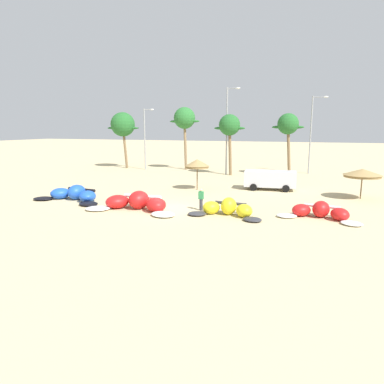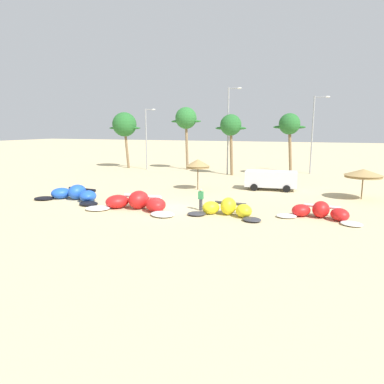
# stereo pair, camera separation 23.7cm
# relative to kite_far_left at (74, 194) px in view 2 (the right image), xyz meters

# --- Properties ---
(ground_plane) EXTENTS (260.00, 260.00, 0.00)m
(ground_plane) POSITION_rel_kite_far_left_xyz_m (8.54, -0.14, -0.48)
(ground_plane) COLOR #C6B284
(kite_far_left) EXTENTS (6.80, 3.37, 1.24)m
(kite_far_left) POSITION_rel_kite_far_left_xyz_m (0.00, 0.00, 0.00)
(kite_far_left) COLOR black
(kite_far_left) RESTS_ON ground
(kite_left) EXTENTS (7.38, 3.39, 1.34)m
(kite_left) POSITION_rel_kite_far_left_xyz_m (6.56, -1.20, 0.04)
(kite_left) COLOR white
(kite_left) RESTS_ON ground
(kite_left_of_center) EXTENTS (5.41, 2.57, 1.21)m
(kite_left_of_center) POSITION_rel_kite_far_left_xyz_m (13.26, -0.53, -0.02)
(kite_left_of_center) COLOR #333338
(kite_left_of_center) RESTS_ON ground
(kite_center) EXTENTS (5.58, 2.95, 1.11)m
(kite_center) POSITION_rel_kite_far_left_xyz_m (19.23, 0.92, -0.05)
(kite_center) COLOR white
(kite_center) RESTS_ON ground
(beach_umbrella_near_van) EXTENTS (2.35, 2.35, 2.96)m
(beach_umbrella_near_van) POSITION_rel_kite_far_left_xyz_m (7.92, 8.34, 2.06)
(beach_umbrella_near_van) COLOR brown
(beach_umbrella_near_van) RESTS_ON ground
(beach_umbrella_middle) EXTENTS (3.07, 3.07, 2.57)m
(beach_umbrella_middle) POSITION_rel_kite_far_left_xyz_m (22.41, 8.84, 1.73)
(beach_umbrella_middle) COLOR brown
(beach_umbrella_middle) RESTS_ON ground
(parked_van) EXTENTS (5.02, 2.57, 1.84)m
(parked_van) POSITION_rel_kite_far_left_xyz_m (14.49, 10.68, 0.61)
(parked_van) COLOR silver
(parked_van) RESTS_ON ground
(person_near_kites) EXTENTS (0.36, 0.24, 1.62)m
(person_near_kites) POSITION_rel_kite_far_left_xyz_m (11.08, 0.23, 0.34)
(person_near_kites) COLOR #383842
(person_near_kites) RESTS_ON ground
(palm_leftmost) EXTENTS (5.31, 3.54, 8.19)m
(palm_leftmost) POSITION_rel_kite_far_left_xyz_m (-8.53, 22.06, 5.87)
(palm_leftmost) COLOR brown
(palm_leftmost) RESTS_ON ground
(palm_left) EXTENTS (4.54, 3.03, 8.80)m
(palm_left) POSITION_rel_kite_far_left_xyz_m (0.71, 23.37, 6.68)
(palm_left) COLOR #7F6647
(palm_left) RESTS_ON ground
(palm_left_of_gap) EXTENTS (3.97, 2.65, 7.60)m
(palm_left_of_gap) POSITION_rel_kite_far_left_xyz_m (8.16, 19.77, 5.66)
(palm_left_of_gap) COLOR brown
(palm_left_of_gap) RESTS_ON ground
(palm_center_left) EXTENTS (3.85, 2.57, 7.69)m
(palm_center_left) POSITION_rel_kite_far_left_xyz_m (15.09, 21.32, 5.76)
(palm_center_left) COLOR brown
(palm_center_left) RESTS_ON ground
(lamppost_west) EXTENTS (1.61, 0.24, 8.58)m
(lamppost_west) POSITION_rel_kite_far_left_xyz_m (-4.45, 21.34, 4.33)
(lamppost_west) COLOR gray
(lamppost_west) RESTS_ON ground
(lamppost_west_center) EXTENTS (1.71, 0.24, 10.88)m
(lamppost_west_center) POSITION_rel_kite_far_left_xyz_m (7.78, 20.33, 5.50)
(lamppost_west_center) COLOR gray
(lamppost_west_center) RESTS_ON ground
(lamppost_east_center) EXTENTS (1.94, 0.24, 9.90)m
(lamppost_east_center) POSITION_rel_kite_far_left_xyz_m (17.82, 24.80, 5.03)
(lamppost_east_center) COLOR gray
(lamppost_east_center) RESTS_ON ground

